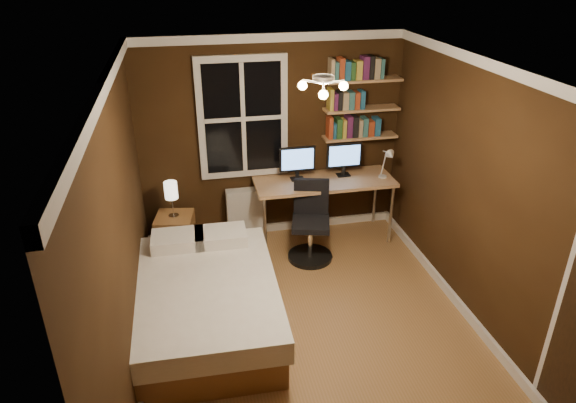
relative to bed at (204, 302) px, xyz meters
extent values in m
plane|color=olive|center=(1.00, -0.34, -0.28)|extent=(4.20, 4.20, 0.00)
cube|color=black|center=(1.00, 1.76, 0.97)|extent=(3.20, 0.04, 2.50)
cube|color=black|center=(-0.60, -0.34, 0.97)|extent=(0.04, 4.20, 2.50)
cube|color=black|center=(2.60, -0.34, 0.97)|extent=(0.04, 4.20, 2.50)
cube|color=white|center=(1.00, -0.34, 2.22)|extent=(3.20, 4.20, 0.02)
cube|color=silver|center=(0.65, 1.73, 1.27)|extent=(1.06, 0.06, 1.46)
cube|color=#A87A51|center=(2.08, 1.64, 0.97)|extent=(0.92, 0.22, 0.03)
cube|color=#A87A51|center=(2.08, 1.64, 1.32)|extent=(0.92, 0.22, 0.03)
cube|color=#A87A51|center=(2.08, 1.64, 1.67)|extent=(0.92, 0.22, 0.03)
cube|color=brown|center=(0.00, -0.03, -0.13)|extent=(1.35, 1.90, 0.30)
cube|color=silver|center=(0.00, -0.03, 0.13)|extent=(1.43, 1.96, 0.22)
cube|color=white|center=(-0.21, 0.71, 0.31)|extent=(0.55, 0.39, 0.13)
cube|color=white|center=(0.24, 0.69, 0.31)|extent=(0.55, 0.39, 0.13)
cube|color=brown|center=(-0.25, 1.38, -0.02)|extent=(0.49, 0.49, 0.53)
cube|color=silver|center=(0.61, 1.65, 0.05)|extent=(0.44, 0.15, 0.66)
cube|color=#A87A51|center=(1.58, 1.42, 0.51)|extent=(1.70, 0.64, 0.04)
cylinder|color=beige|center=(0.79, 1.15, 0.10)|extent=(0.04, 0.04, 0.76)
cylinder|color=beige|center=(2.37, 1.15, 0.10)|extent=(0.04, 0.04, 0.76)
cylinder|color=beige|center=(0.79, 1.70, 0.10)|extent=(0.04, 0.04, 0.76)
cylinder|color=beige|center=(2.37, 1.70, 0.10)|extent=(0.04, 0.04, 0.76)
cylinder|color=black|center=(1.30, 0.97, -0.25)|extent=(0.53, 0.53, 0.05)
cylinder|color=silver|center=(1.30, 0.97, -0.04)|extent=(0.06, 0.06, 0.39)
cube|color=black|center=(1.30, 0.97, 0.19)|extent=(0.52, 0.52, 0.07)
cube|color=black|center=(1.35, 1.16, 0.45)|extent=(0.41, 0.15, 0.45)
camera|label=1|loc=(-0.03, -4.08, 3.05)|focal=32.00mm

